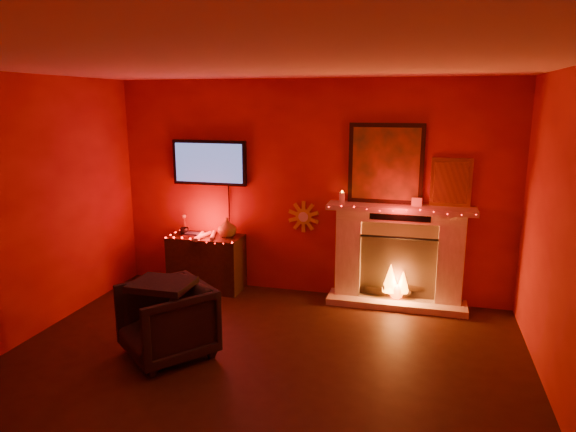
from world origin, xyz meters
name	(u,v)px	position (x,y,z in m)	size (l,w,h in m)	color
room	(238,240)	(0.00, 0.00, 1.35)	(5.00, 5.00, 5.00)	black
fireplace	(398,246)	(1.14, 2.39, 0.72)	(1.72, 0.40, 2.18)	beige
tv	(209,163)	(-1.30, 2.45, 1.65)	(1.00, 0.07, 1.24)	black
sunburst_clock	(304,217)	(-0.05, 2.48, 1.00)	(0.40, 0.03, 0.40)	gold
console_table	(207,260)	(-1.29, 2.26, 0.39)	(0.94, 0.55, 0.97)	black
armchair	(167,321)	(-0.92, 0.46, 0.36)	(0.77, 0.79, 0.72)	black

